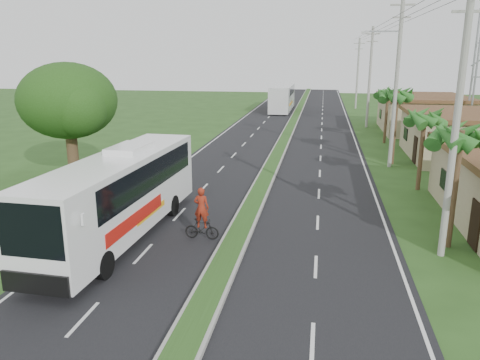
# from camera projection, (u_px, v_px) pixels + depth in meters

# --- Properties ---
(ground) EXTENTS (180.00, 180.00, 0.00)m
(ground) POSITION_uv_depth(u_px,v_px,m) (227.00, 260.00, 18.58)
(ground) COLOR #26471A
(ground) RESTS_ON ground
(road_asphalt) EXTENTS (14.00, 160.00, 0.02)m
(road_asphalt) POSITION_uv_depth(u_px,v_px,m) (276.00, 157.00, 37.61)
(road_asphalt) COLOR black
(road_asphalt) RESTS_ON ground
(median_strip) EXTENTS (1.20, 160.00, 0.18)m
(median_strip) POSITION_uv_depth(u_px,v_px,m) (276.00, 156.00, 37.59)
(median_strip) COLOR gray
(median_strip) RESTS_ON ground
(lane_edge_left) EXTENTS (0.12, 160.00, 0.01)m
(lane_edge_left) POSITION_uv_depth(u_px,v_px,m) (196.00, 154.00, 38.74)
(lane_edge_left) COLOR silver
(lane_edge_left) RESTS_ON ground
(lane_edge_right) EXTENTS (0.12, 160.00, 0.01)m
(lane_edge_right) POSITION_uv_depth(u_px,v_px,m) (362.00, 160.00, 36.49)
(lane_edge_right) COLOR silver
(lane_edge_right) RESTS_ON ground
(shop_mid) EXTENTS (7.60, 10.60, 3.67)m
(shop_mid) POSITION_uv_depth(u_px,v_px,m) (457.00, 135.00, 36.70)
(shop_mid) COLOR tan
(shop_mid) RESTS_ON ground
(shop_far) EXTENTS (8.60, 11.60, 3.82)m
(shop_far) POSITION_uv_depth(u_px,v_px,m) (422.00, 113.00, 50.01)
(shop_far) COLOR tan
(shop_far) RESTS_ON ground
(palm_verge_a) EXTENTS (2.40, 2.40, 5.45)m
(palm_verge_a) POSITION_uv_depth(u_px,v_px,m) (461.00, 136.00, 18.71)
(palm_verge_a) COLOR #473321
(palm_verge_a) RESTS_ON ground
(palm_verge_b) EXTENTS (2.40, 2.40, 5.05)m
(palm_verge_b) POSITION_uv_depth(u_px,v_px,m) (425.00, 118.00, 27.31)
(palm_verge_b) COLOR #473321
(palm_verge_b) RESTS_ON ground
(palm_verge_c) EXTENTS (2.40, 2.40, 5.85)m
(palm_verge_c) POSITION_uv_depth(u_px,v_px,m) (397.00, 95.00, 33.88)
(palm_verge_c) COLOR #473321
(palm_verge_c) RESTS_ON ground
(palm_verge_d) EXTENTS (2.40, 2.40, 5.25)m
(palm_verge_d) POSITION_uv_depth(u_px,v_px,m) (388.00, 94.00, 42.51)
(palm_verge_d) COLOR #473321
(palm_verge_d) RESTS_ON ground
(shade_tree) EXTENTS (6.30, 6.00, 7.54)m
(shade_tree) POSITION_uv_depth(u_px,v_px,m) (67.00, 103.00, 28.85)
(shade_tree) COLOR #473321
(shade_tree) RESTS_ON ground
(utility_pole_a) EXTENTS (1.60, 0.28, 11.00)m
(utility_pole_a) POSITION_uv_depth(u_px,v_px,m) (457.00, 116.00, 17.60)
(utility_pole_a) COLOR gray
(utility_pole_a) RESTS_ON ground
(utility_pole_b) EXTENTS (3.20, 0.28, 12.00)m
(utility_pole_b) POSITION_uv_depth(u_px,v_px,m) (396.00, 80.00, 32.69)
(utility_pole_b) COLOR gray
(utility_pole_b) RESTS_ON ground
(utility_pole_c) EXTENTS (1.60, 0.28, 11.00)m
(utility_pole_c) POSITION_uv_depth(u_px,v_px,m) (370.00, 76.00, 51.87)
(utility_pole_c) COLOR gray
(utility_pole_c) RESTS_ON ground
(utility_pole_d) EXTENTS (1.60, 0.28, 10.50)m
(utility_pole_d) POSITION_uv_depth(u_px,v_px,m) (358.00, 73.00, 70.97)
(utility_pole_d) COLOR gray
(utility_pole_d) RESTS_ON ground
(coach_bus_main) EXTENTS (3.03, 12.34, 3.96)m
(coach_bus_main) POSITION_uv_depth(u_px,v_px,m) (121.00, 190.00, 20.46)
(coach_bus_main) COLOR white
(coach_bus_main) RESTS_ON ground
(coach_bus_far) EXTENTS (2.83, 12.71, 3.70)m
(coach_bus_far) POSITION_uv_depth(u_px,v_px,m) (282.00, 96.00, 68.96)
(coach_bus_far) COLOR silver
(coach_bus_far) RESTS_ON ground
(motorcyclist) EXTENTS (1.56, 0.48, 2.38)m
(motorcyclist) POSITION_uv_depth(u_px,v_px,m) (202.00, 219.00, 20.50)
(motorcyclist) COLOR black
(motorcyclist) RESTS_ON ground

